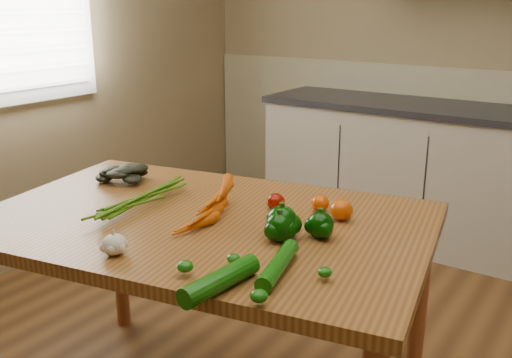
{
  "coord_description": "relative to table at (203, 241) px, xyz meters",
  "views": [
    {
      "loc": [
        0.89,
        -1.31,
        1.5
      ],
      "look_at": [
        -0.22,
        0.33,
        0.88
      ],
      "focal_mm": 40.0,
      "sensor_mm": 36.0,
      "label": 1
    }
  ],
  "objects": [
    {
      "name": "zucchini_a",
      "position": [
        0.43,
        -0.21,
        0.11
      ],
      "size": [
        0.11,
        0.26,
        0.05
      ],
      "primitive_type": "cylinder",
      "rotation": [
        1.57,
        0.0,
        0.26
      ],
      "color": "#0C4C08",
      "rests_on": "table"
    },
    {
      "name": "zucchini_b",
      "position": [
        0.37,
        -0.37,
        0.12
      ],
      "size": [
        0.08,
        0.26,
        0.06
      ],
      "primitive_type": "cylinder",
      "rotation": [
        1.57,
        0.0,
        -0.09
      ],
      "color": "#0C4C08",
      "rests_on": "table"
    },
    {
      "name": "garlic_bulb",
      "position": [
        -0.02,
        -0.37,
        0.12
      ],
      "size": [
        0.07,
        0.07,
        0.06
      ],
      "primitive_type": "ellipsoid",
      "color": "silver",
      "rests_on": "table"
    },
    {
      "name": "table",
      "position": [
        0.0,
        0.0,
        0.0
      ],
      "size": [
        1.66,
        1.23,
        0.8
      ],
      "rotation": [
        0.0,
        0.0,
        0.19
      ],
      "color": "brown",
      "rests_on": "ground"
    },
    {
      "name": "leafy_greens",
      "position": [
        -0.53,
        0.14,
        0.14
      ],
      "size": [
        0.21,
        0.19,
        0.11
      ],
      "primitive_type": null,
      "color": "black",
      "rests_on": "table"
    },
    {
      "name": "carrot_bunch",
      "position": [
        -0.05,
        -0.01,
        0.13
      ],
      "size": [
        0.31,
        0.26,
        0.08
      ],
      "primitive_type": null,
      "rotation": [
        0.0,
        0.0,
        0.19
      ],
      "color": "#C54E04",
      "rests_on": "table"
    },
    {
      "name": "tomato_c",
      "position": [
        0.4,
        0.24,
        0.12
      ],
      "size": [
        0.08,
        0.08,
        0.07
      ],
      "primitive_type": "ellipsoid",
      "color": "#C84705",
      "rests_on": "table"
    },
    {
      "name": "counter_run",
      "position": [
        0.48,
        2.11,
        -0.26
      ],
      "size": [
        2.84,
        0.64,
        1.14
      ],
      "color": "#B2A894",
      "rests_on": "ground"
    },
    {
      "name": "tomato_a",
      "position": [
        0.17,
        0.2,
        0.12
      ],
      "size": [
        0.06,
        0.06,
        0.06
      ],
      "primitive_type": "ellipsoid",
      "color": "#820D02",
      "rests_on": "table"
    },
    {
      "name": "pepper_a",
      "position": [
        0.31,
        0.0,
        0.14
      ],
      "size": [
        0.1,
        0.1,
        0.1
      ],
      "primitive_type": "sphere",
      "color": "#053102",
      "rests_on": "table"
    },
    {
      "name": "pepper_c",
      "position": [
        0.32,
        -0.02,
        0.13
      ],
      "size": [
        0.09,
        0.09,
        0.09
      ],
      "primitive_type": "sphere",
      "color": "#053102",
      "rests_on": "table"
    },
    {
      "name": "room",
      "position": [
        0.27,
        0.1,
        0.53
      ],
      "size": [
        4.04,
        5.04,
        2.64
      ],
      "color": "brown",
      "rests_on": "ground"
    },
    {
      "name": "tomato_b",
      "position": [
        0.3,
        0.28,
        0.12
      ],
      "size": [
        0.06,
        0.06,
        0.06
      ],
      "primitive_type": "ellipsoid",
      "color": "#C84705",
      "rests_on": "table"
    },
    {
      "name": "pepper_b",
      "position": [
        0.41,
        0.07,
        0.13
      ],
      "size": [
        0.08,
        0.08,
        0.08
      ],
      "primitive_type": "sphere",
      "color": "#053102",
      "rests_on": "table"
    }
  ]
}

